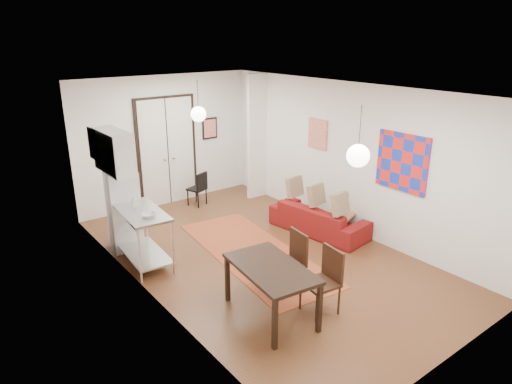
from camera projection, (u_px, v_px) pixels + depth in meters
floor at (261, 256)px, 8.09m from camera, size 7.00×7.00×0.00m
ceiling at (262, 90)px, 7.13m from camera, size 4.20×7.00×0.02m
wall_back at (166, 141)px, 10.23m from camera, size 4.20×0.02×2.90m
wall_front at (459, 254)px, 4.98m from camera, size 4.20×0.02×2.90m
wall_left at (144, 205)px, 6.41m from camera, size 0.02×7.00×2.90m
wall_right at (347, 158)px, 8.81m from camera, size 0.02×7.00×2.90m
double_doors at (167, 152)px, 10.28m from camera, size 1.44×0.06×2.50m
stub_partition at (257, 137)px, 10.58m from camera, size 0.50×0.10×2.90m
wall_cabinet at (114, 151)px, 7.49m from camera, size 0.35×1.00×0.70m
painting_popart at (402, 162)px, 7.80m from camera, size 0.05×1.00×1.00m
painting_abstract at (318, 134)px, 9.28m from camera, size 0.05×0.50×0.60m
poster_back at (210, 128)px, 10.82m from camera, size 0.40×0.03×0.50m
print_left at (94, 144)px, 7.76m from camera, size 0.03×0.44×0.54m
pendant_back at (198, 114)px, 8.85m from camera, size 0.30×0.30×0.80m
pendant_front at (358, 156)px, 5.85m from camera, size 0.30×0.30×0.80m
kilim_rug at (254, 253)px, 8.19m from camera, size 1.74×3.74×0.01m
sofa at (319, 218)px, 8.97m from camera, size 1.04×2.07×0.58m
coffee_table at (337, 218)px, 8.81m from camera, size 1.06×0.83×0.42m
potted_plant at (339, 205)px, 8.75m from camera, size 0.43×0.46×0.41m
kitchen_counter at (143, 230)px, 7.62m from camera, size 0.73×1.31×0.97m
bowl at (149, 215)px, 7.28m from camera, size 0.24×0.24×0.06m
soap_bottle at (134, 201)px, 7.66m from camera, size 0.10×0.10×0.20m
fridge at (124, 210)px, 8.17m from camera, size 0.59×0.59×1.47m
dining_table at (271, 272)px, 6.17m from camera, size 0.95×1.46×0.76m
dining_chair_near at (283, 256)px, 6.89m from camera, size 0.50×0.66×0.94m
dining_chair_far at (316, 275)px, 6.37m from camera, size 0.50×0.66×0.94m
black_side_chair at (195, 185)px, 10.41m from camera, size 0.46×0.47×0.79m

